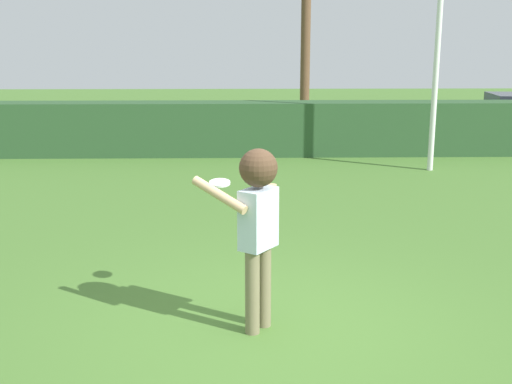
% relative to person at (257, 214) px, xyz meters
% --- Properties ---
extents(ground_plane, '(60.00, 60.00, 0.00)m').
position_rel_person_xyz_m(ground_plane, '(0.14, 0.01, -1.17)').
color(ground_plane, '#49752F').
extents(person, '(0.84, 0.48, 1.80)m').
position_rel_person_xyz_m(person, '(0.00, 0.00, 0.00)').
color(person, '#786E50').
rests_on(person, ground).
extents(frisbee, '(0.22, 0.22, 0.06)m').
position_rel_person_xyz_m(frisbee, '(-0.38, 0.66, 0.16)').
color(frisbee, white).
extents(hedge_row, '(23.54, 0.90, 1.28)m').
position_rel_person_xyz_m(hedge_row, '(0.14, 9.70, -0.53)').
color(hedge_row, '#2C502C').
rests_on(hedge_row, ground).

